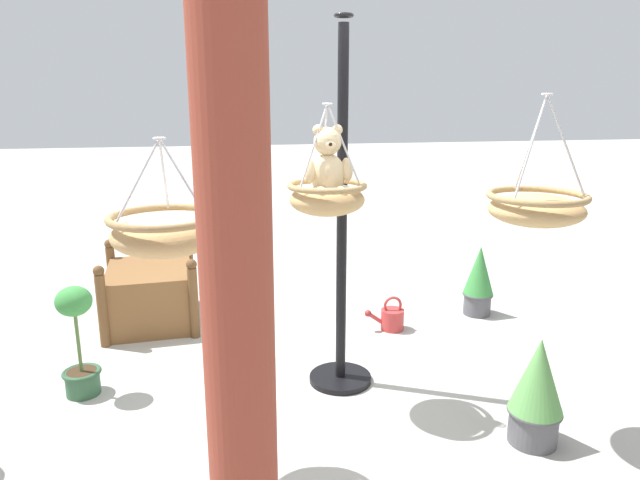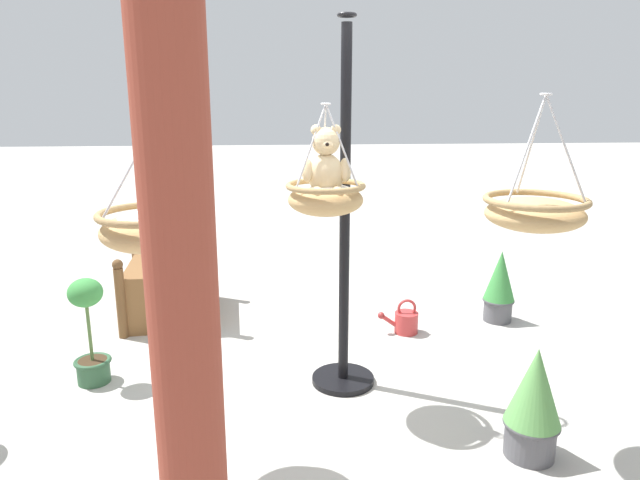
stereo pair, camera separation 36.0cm
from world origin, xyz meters
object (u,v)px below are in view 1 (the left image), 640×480
at_px(teddy_bear, 328,166).
at_px(hanging_basket_right_low, 166,231).
at_px(display_pole_central, 341,278).
at_px(hanging_basket_left_high, 536,207).
at_px(hanging_basket_with_teddy, 327,197).
at_px(potted_plant_conical_shrub, 78,342).
at_px(watering_can, 391,318).
at_px(potted_plant_bushy_green, 479,280).
at_px(potted_plant_tall_leafy, 537,391).
at_px(wooden_planter_box, 151,293).
at_px(greenhouse_pillar_left, 237,278).

distance_m(teddy_bear, hanging_basket_right_low, 1.10).
bearing_deg(display_pole_central, hanging_basket_left_high, 138.09).
distance_m(hanging_basket_with_teddy, potted_plant_conical_shrub, 1.94).
height_order(hanging_basket_right_low, watering_can, hanging_basket_right_low).
bearing_deg(potted_plant_conical_shrub, watering_can, -164.24).
bearing_deg(potted_plant_bushy_green, potted_plant_tall_leafy, 73.43).
height_order(display_pole_central, potted_plant_tall_leafy, display_pole_central).
relative_size(wooden_planter_box, potted_plant_bushy_green, 1.54).
bearing_deg(wooden_planter_box, hanging_basket_right_low, 99.34).
distance_m(hanging_basket_right_low, greenhouse_pillar_left, 1.07).
relative_size(greenhouse_pillar_left, potted_plant_conical_shrub, 3.82).
relative_size(teddy_bear, potted_plant_bushy_green, 0.66).
distance_m(hanging_basket_with_teddy, greenhouse_pillar_left, 1.74).
xyz_separation_m(teddy_bear, potted_plant_conical_shrub, (1.61, -0.41, -1.19)).
xyz_separation_m(greenhouse_pillar_left, wooden_planter_box, (0.66, -3.24, -1.14)).
relative_size(hanging_basket_with_teddy, greenhouse_pillar_left, 0.23).
bearing_deg(hanging_basket_left_high, hanging_basket_with_teddy, -28.06).
height_order(hanging_basket_with_teddy, potted_plant_conical_shrub, hanging_basket_with_teddy).
bearing_deg(greenhouse_pillar_left, watering_can, -117.40).
distance_m(hanging_basket_right_low, potted_plant_bushy_green, 3.35).
bearing_deg(potted_plant_tall_leafy, greenhouse_pillar_left, 28.97).
bearing_deg(watering_can, hanging_basket_right_low, 44.54).
relative_size(hanging_basket_with_teddy, potted_plant_tall_leafy, 1.02).
bearing_deg(teddy_bear, potted_plant_bushy_green, -142.44).
distance_m(hanging_basket_left_high, wooden_planter_box, 3.38).
relative_size(hanging_basket_left_high, watering_can, 2.02).
relative_size(hanging_basket_with_teddy, hanging_basket_left_high, 0.95).
bearing_deg(watering_can, potted_plant_conical_shrub, 15.76).
relative_size(teddy_bear, wooden_planter_box, 0.43).
height_order(hanging_basket_with_teddy, greenhouse_pillar_left, greenhouse_pillar_left).
bearing_deg(wooden_planter_box, potted_plant_bushy_green, 173.17).
relative_size(potted_plant_tall_leafy, potted_plant_conical_shrub, 0.85).
bearing_deg(watering_can, wooden_planter_box, -14.99).
xyz_separation_m(wooden_planter_box, potted_plant_bushy_green, (-2.95, 0.35, 0.05)).
relative_size(hanging_basket_left_high, potted_plant_tall_leafy, 1.08).
xyz_separation_m(hanging_basket_left_high, potted_plant_bushy_green, (-0.62, -1.83, -1.06)).
distance_m(hanging_basket_with_teddy, potted_plant_tall_leafy, 1.66).
xyz_separation_m(potted_plant_bushy_green, watering_can, (0.89, 0.20, -0.23)).
relative_size(hanging_basket_with_teddy, wooden_planter_box, 0.67).
bearing_deg(teddy_bear, hanging_basket_left_high, 152.87).
relative_size(display_pole_central, wooden_planter_box, 2.46).
bearing_deg(greenhouse_pillar_left, wooden_planter_box, -78.45).
xyz_separation_m(potted_plant_conical_shrub, watering_can, (-2.40, -0.68, -0.28)).
bearing_deg(teddy_bear, watering_can, -125.69).
distance_m(display_pole_central, wooden_planter_box, 2.04).
bearing_deg(potted_plant_conical_shrub, potted_plant_bushy_green, -165.11).
distance_m(greenhouse_pillar_left, potted_plant_tall_leafy, 2.24).
xyz_separation_m(display_pole_central, hanging_basket_left_high, (-0.91, 0.81, 0.62)).
distance_m(hanging_basket_with_teddy, wooden_planter_box, 2.34).
bearing_deg(greenhouse_pillar_left, display_pole_central, -112.13).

